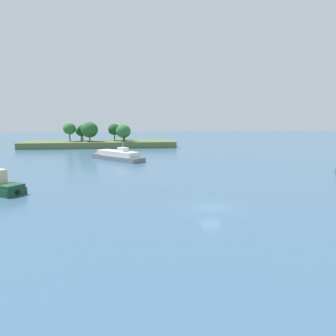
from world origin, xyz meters
name	(u,v)px	position (x,y,z in m)	size (l,w,h in m)	color
ground_plane	(211,207)	(0.00, 0.00, 0.00)	(400.00, 400.00, 0.00)	#3D607F
treeline_island	(99,140)	(-21.96, 88.05, 2.55)	(57.38, 15.73, 9.51)	#566B3D
white_riverboat	(118,156)	(-13.91, 49.20, 1.19)	(14.75, 15.45, 5.01)	slate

